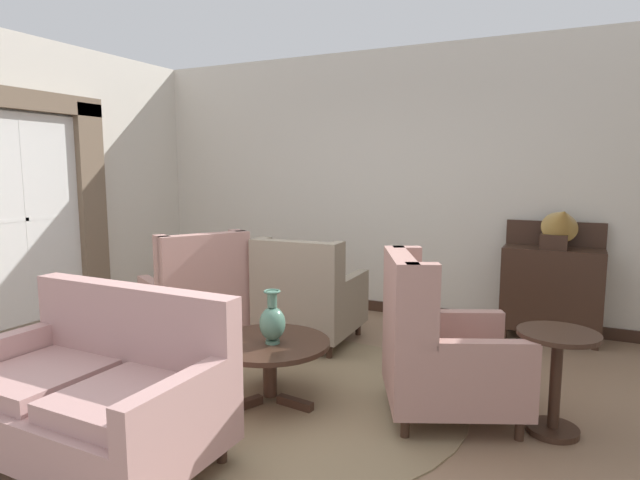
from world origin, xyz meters
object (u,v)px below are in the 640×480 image
at_px(coffee_table, 269,352).
at_px(sideboard, 551,288).
at_px(porcelain_vase, 272,322).
at_px(gramophone, 560,224).
at_px(armchair_near_window, 308,300).
at_px(side_table, 556,373).
at_px(settee, 96,393).
at_px(armchair_back_corner, 197,299).
at_px(armchair_far_left, 438,351).

relative_size(coffee_table, sideboard, 0.75).
bearing_deg(porcelain_vase, gramophone, 53.51).
bearing_deg(porcelain_vase, sideboard, 55.29).
bearing_deg(armchair_near_window, side_table, 156.53).
distance_m(coffee_table, porcelain_vase, 0.24).
bearing_deg(settee, side_table, 33.08).
height_order(armchair_back_corner, sideboard, sideboard).
bearing_deg(armchair_near_window, coffee_table, 102.68).
height_order(armchair_near_window, gramophone, gramophone).
distance_m(armchair_far_left, sideboard, 2.19).
bearing_deg(gramophone, porcelain_vase, -126.49).
distance_m(coffee_table, side_table, 1.89).
bearing_deg(side_table, sideboard, 93.43).
xyz_separation_m(porcelain_vase, armchair_back_corner, (-1.27, 0.74, -0.15)).
height_order(coffee_table, armchair_near_window, armchair_near_window).
relative_size(coffee_table, armchair_near_window, 0.83).
xyz_separation_m(armchair_back_corner, sideboard, (2.95, 1.69, 0.06)).
height_order(armchair_far_left, sideboard, sideboard).
height_order(armchair_back_corner, gramophone, gramophone).
height_order(coffee_table, sideboard, sideboard).
bearing_deg(settee, armchair_far_left, 41.36).
height_order(armchair_near_window, armchair_back_corner, armchair_back_corner).
relative_size(sideboard, gramophone, 2.25).
relative_size(armchair_far_left, sideboard, 0.96).
height_order(sideboard, gramophone, gramophone).
bearing_deg(side_table, gramophone, 92.16).
height_order(coffee_table, side_table, side_table).
relative_size(armchair_near_window, armchair_back_corner, 0.93).
height_order(porcelain_vase, armchair_back_corner, armchair_back_corner).
distance_m(armchair_back_corner, side_table, 3.09).
height_order(settee, armchair_far_left, armchair_far_left).
bearing_deg(sideboard, porcelain_vase, -124.71).
xyz_separation_m(coffee_table, armchair_far_left, (1.13, 0.30, 0.09)).
distance_m(coffee_table, armchair_near_window, 1.28).
height_order(armchair_far_left, armchair_back_corner, armchair_far_left).
bearing_deg(sideboard, side_table, -86.57).
height_order(settee, armchair_back_corner, armchair_back_corner).
bearing_deg(settee, sideboard, 58.36).
distance_m(porcelain_vase, armchair_far_left, 1.14).
relative_size(settee, armchair_far_left, 1.38).
bearing_deg(armchair_near_window, settee, 83.95).
height_order(porcelain_vase, gramophone, gramophone).
relative_size(armchair_near_window, sideboard, 0.90).
bearing_deg(porcelain_vase, armchair_back_corner, 149.59).
height_order(porcelain_vase, side_table, porcelain_vase).
xyz_separation_m(armchair_back_corner, gramophone, (3.00, 1.60, 0.69)).
xyz_separation_m(armchair_far_left, gramophone, (0.64, 2.01, 0.69)).
bearing_deg(side_table, settee, -147.70).
bearing_deg(armchair_back_corner, gramophone, 148.10).
bearing_deg(coffee_table, armchair_near_window, 104.84).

